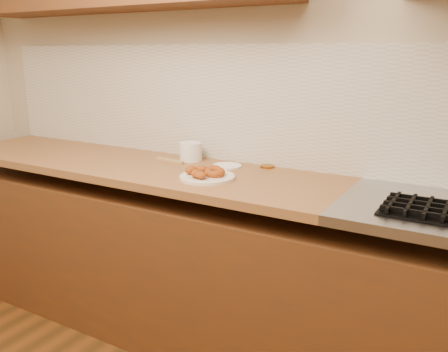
{
  "coord_description": "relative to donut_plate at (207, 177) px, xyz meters",
  "views": [
    {
      "loc": [
        1.01,
        -0.17,
        1.46
      ],
      "look_at": [
        -0.01,
        1.59,
        0.93
      ],
      "focal_mm": 38.0,
      "sensor_mm": 36.0,
      "label": 1
    }
  ],
  "objects": [
    {
      "name": "wall_back",
      "position": [
        0.11,
        0.39,
        0.44
      ],
      "size": [
        4.0,
        0.02,
        2.7
      ],
      "primitive_type": "cube",
      "color": "tan",
      "rests_on": "ground"
    },
    {
      "name": "base_cabinet",
      "position": [
        0.11,
        0.08,
        -0.52
      ],
      "size": [
        3.6,
        0.6,
        0.77
      ],
      "primitive_type": "cube",
      "color": "#562A10",
      "rests_on": "floor"
    },
    {
      "name": "butcher_block",
      "position": [
        -0.54,
        0.08,
        -0.03
      ],
      "size": [
        2.3,
        0.62,
        0.04
      ],
      "primitive_type": "cube",
      "color": "brown",
      "rests_on": "base_cabinet"
    },
    {
      "name": "backsplash",
      "position": [
        0.11,
        0.38,
        0.29
      ],
      "size": [
        3.6,
        0.02,
        0.6
      ],
      "primitive_type": "cube",
      "color": "beige",
      "rests_on": "wall_back"
    },
    {
      "name": "donut_plate",
      "position": [
        0.0,
        0.0,
        0.0
      ],
      "size": [
        0.25,
        0.25,
        0.01
      ],
      "primitive_type": "cylinder",
      "color": "silver",
      "rests_on": "butcher_block"
    },
    {
      "name": "ring_donut",
      "position": [
        0.03,
        0.01,
        0.02
      ],
      "size": [
        0.14,
        0.14,
        0.04
      ],
      "primitive_type": "torus",
      "rotation": [
        0.1,
        0.0,
        0.73
      ],
      "color": "#9E4E17",
      "rests_on": "donut_plate"
    },
    {
      "name": "fried_dough_chunks",
      "position": [
        -0.03,
        -0.0,
        0.03
      ],
      "size": [
        0.15,
        0.2,
        0.04
      ],
      "color": "#9E4E17",
      "rests_on": "donut_plate"
    },
    {
      "name": "plastic_tub",
      "position": [
        -0.27,
        0.27,
        0.04
      ],
      "size": [
        0.12,
        0.12,
        0.1
      ],
      "primitive_type": "cylinder",
      "rotation": [
        0.0,
        0.0,
        0.05
      ],
      "color": "white",
      "rests_on": "butcher_block"
    },
    {
      "name": "tub_lid",
      "position": [
        -0.04,
        0.25,
        -0.0
      ],
      "size": [
        0.15,
        0.15,
        0.01
      ],
      "primitive_type": "cylinder",
      "rotation": [
        0.0,
        0.0,
        -0.05
      ],
      "color": "white",
      "rests_on": "butcher_block"
    },
    {
      "name": "brass_jar_lid",
      "position": [
        0.15,
        0.33,
        -0.0
      ],
      "size": [
        0.08,
        0.08,
        0.01
      ],
      "primitive_type": "cylinder",
      "rotation": [
        0.0,
        0.0,
        -0.15
      ],
      "color": "#A1641A",
      "rests_on": "butcher_block"
    },
    {
      "name": "wooden_utensil",
      "position": [
        -0.35,
        0.19,
        -0.0
      ],
      "size": [
        0.18,
        0.05,
        0.01
      ],
      "primitive_type": "cube",
      "rotation": [
        0.0,
        0.0,
        -0.14
      ],
      "color": "#A6844F",
      "rests_on": "butcher_block"
    }
  ]
}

